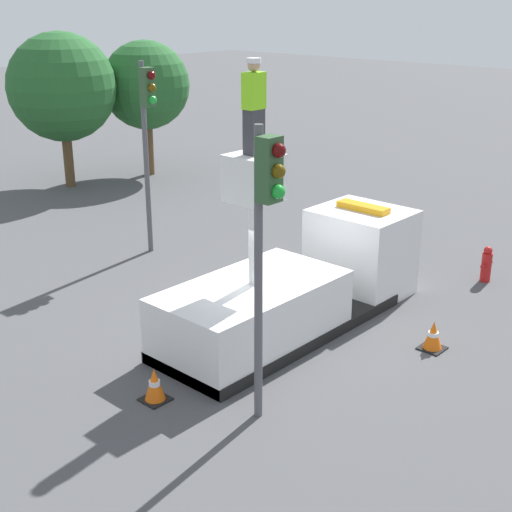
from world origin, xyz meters
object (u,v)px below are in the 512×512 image
traffic_light_pole (266,220)px  traffic_cone_rear (155,385)px  traffic_light_across (147,120)px  tree_left_bg (62,87)px  bucket_truck (297,288)px  worker (254,107)px  traffic_cone_curbside (433,336)px  fire_hydrant (487,264)px  tree_right_bg (146,85)px

traffic_light_pole → traffic_cone_rear: (-0.88, 1.82, -3.23)m
traffic_light_across → tree_left_bg: tree_left_bg is taller
tree_left_bg → traffic_cone_rear: bearing=-118.7°
bucket_truck → traffic_cone_rear: bearing=-177.8°
worker → traffic_light_pole: (-1.89, -1.98, -1.32)m
worker → traffic_light_across: worker is taller
tree_left_bg → bucket_truck: bearing=-104.3°
bucket_truck → worker: size_ratio=3.87×
traffic_cone_curbside → tree_left_bg: size_ratio=0.11×
traffic_cone_curbside → bucket_truck: bearing=108.0°
bucket_truck → fire_hydrant: 5.47m
bucket_truck → traffic_cone_curbside: bearing=-72.0°
traffic_light_across → tree_right_bg: bearing=51.0°
traffic_cone_rear → traffic_cone_curbside: size_ratio=1.03×
bucket_truck → tree_left_bg: 14.66m
worker → traffic_cone_rear: (-2.77, -0.16, -4.55)m
traffic_light_across → tree_right_bg: 9.39m
traffic_light_pole → traffic_cone_rear: size_ratio=7.90×
traffic_cone_curbside → tree_right_bg: size_ratio=0.12×
tree_left_bg → tree_right_bg: tree_left_bg is taller
fire_hydrant → traffic_cone_curbside: (-4.19, -0.87, -0.16)m
tree_left_bg → traffic_light_across: bearing=-108.3°
bucket_truck → tree_left_bg: bearing=75.7°
traffic_cone_curbside → tree_right_bg: 17.36m
tree_left_bg → traffic_cone_curbside: bearing=-99.0°
worker → traffic_cone_curbside: size_ratio=2.86×
tree_left_bg → worker: bearing=-109.5°
worker → tree_right_bg: 15.59m
fire_hydrant → tree_left_bg: tree_left_bg is taller
traffic_light_across → fire_hydrant: (4.20, -7.85, -3.23)m
bucket_truck → worker: bearing=180.0°
tree_left_bg → tree_right_bg: (3.25, -0.75, -0.16)m
traffic_light_pole → traffic_light_across: bearing=62.1°
traffic_light_across → traffic_cone_rear: 8.59m
bucket_truck → traffic_cone_rear: (-4.15, -0.16, -0.53)m
traffic_light_pole → traffic_cone_rear: bearing=115.9°
bucket_truck → tree_right_bg: tree_right_bg is taller
traffic_light_pole → traffic_cone_curbside: bearing=-11.3°
traffic_cone_curbside → tree_right_bg: (5.90, 16.01, 3.22)m
traffic_light_pole → tree_right_bg: tree_right_bg is taller
traffic_cone_rear → worker: bearing=3.3°
traffic_cone_rear → tree_left_bg: 16.42m
traffic_cone_curbside → traffic_cone_rear: bearing=152.4°
traffic_light_pole → fire_hydrant: traffic_light_pole is taller
worker → tree_right_bg: size_ratio=0.33×
fire_hydrant → traffic_cone_rear: bearing=169.1°
bucket_truck → fire_hydrant: (5.10, -1.95, -0.38)m
tree_right_bg → fire_hydrant: bearing=-96.5°
traffic_light_across → traffic_cone_rear: bearing=-129.9°
bucket_truck → traffic_light_pole: 4.68m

